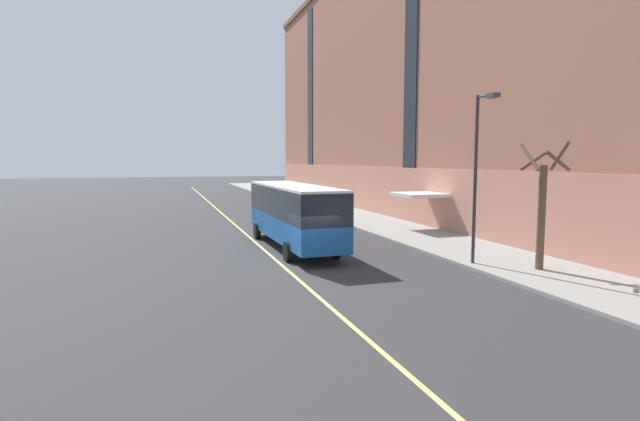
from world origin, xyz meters
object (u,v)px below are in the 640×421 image
(parked_car_black_1, at_px, (326,215))
(street_tree_mid_block, at_px, (542,204))
(street_lamp, at_px, (478,163))
(parked_car_red_3, at_px, (283,200))
(city_bus, at_px, (293,212))

(parked_car_black_1, height_order, street_tree_mid_block, street_tree_mid_block)
(street_lamp, bearing_deg, parked_car_black_1, 96.67)
(parked_car_red_3, xyz_separation_m, street_lamp, (1.81, -31.07, 4.10))
(street_tree_mid_block, distance_m, street_lamp, 3.31)
(city_bus, bearing_deg, street_tree_mid_block, -46.00)
(street_tree_mid_block, relative_size, street_lamp, 0.73)
(city_bus, relative_size, parked_car_black_1, 2.58)
(city_bus, xyz_separation_m, parked_car_black_1, (5.00, 9.05, -1.32))
(parked_car_black_1, relative_size, parked_car_red_3, 0.98)
(parked_car_red_3, distance_m, street_tree_mid_block, 33.24)
(city_bus, xyz_separation_m, street_tree_mid_block, (8.98, -9.30, 0.97))
(parked_car_black_1, xyz_separation_m, parked_car_red_3, (0.12, 14.59, -0.00))
(parked_car_red_3, bearing_deg, city_bus, -102.23)
(parked_car_black_1, distance_m, street_lamp, 17.10)
(parked_car_red_3, distance_m, street_lamp, 31.39)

